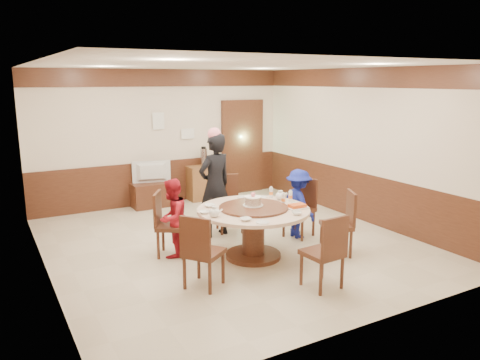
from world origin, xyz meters
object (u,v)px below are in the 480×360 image
tv_stand (153,195)px  thermos (204,157)px  birthday_cake (253,201)px  person_blue (299,204)px  side_cabinet (206,182)px  television (152,172)px  person_standing (215,185)px  person_red (172,218)px  shrimp_platter (297,206)px  banquet_table (253,223)px

tv_stand → thermos: bearing=1.4°
birthday_cake → person_blue: bearing=18.8°
side_cabinet → thermos: 0.57m
television → person_standing: bearing=109.7°
birthday_cake → thermos: size_ratio=0.79×
tv_stand → side_cabinet: bearing=1.4°
person_red → thermos: (1.85, 2.85, 0.35)m
side_cabinet → thermos: thermos is taller
shrimp_platter → side_cabinet: shrimp_platter is taller
television → birthday_cake: bearing=108.1°
person_red → person_standing: bearing=169.0°
person_standing → birthday_cake: 1.13m
birthday_cake → side_cabinet: bearing=76.1°
banquet_table → person_red: (-1.02, 0.64, 0.05)m
birthday_cake → banquet_table: bearing=-114.5°
birthday_cake → tv_stand: bearing=96.3°
person_blue → shrimp_platter: (-0.57, -0.73, 0.20)m
banquet_table → television: bearing=95.9°
banquet_table → thermos: size_ratio=4.32×
tv_stand → shrimp_platter: bearing=-76.3°
banquet_table → television: (-0.36, 3.46, 0.19)m
banquet_table → person_blue: (1.13, 0.42, 0.04)m
person_blue → tv_stand: size_ratio=1.35×
person_standing → side_cabinet: bearing=-124.4°
person_red → person_blue: person_red is taller
person_blue → thermos: person_blue is taller
banquet_table → person_red: bearing=147.8°
birthday_cake → shrimp_platter: size_ratio=1.00×
person_blue → shrimp_platter: size_ratio=3.84×
banquet_table → side_cabinet: bearing=75.9°
person_red → shrimp_platter: (1.58, -0.94, 0.19)m
person_blue → side_cabinet: person_blue is taller
birthday_cake → shrimp_platter: (0.54, -0.35, -0.07)m
banquet_table → thermos: bearing=76.6°
thermos → person_blue: bearing=-84.5°
person_red → birthday_cake: 1.22m
birthday_cake → shrimp_platter: birthday_cake is taller
banquet_table → side_cabinet: (0.87, 3.49, -0.16)m
person_standing → television: (-0.32, 2.28, -0.14)m
shrimp_platter → person_standing: bearing=112.1°
side_cabinet → thermos: size_ratio=2.11×
shrimp_platter → thermos: bearing=85.9°
person_standing → side_cabinet: 2.54m
person_standing → thermos: person_standing is taller
shrimp_platter → tv_stand: bearing=103.7°
birthday_cake → person_red: bearing=150.4°
banquet_table → television: 3.49m
person_standing → tv_stand: person_standing is taller
television → side_cabinet: size_ratio=0.98×
person_blue → thermos: size_ratio=3.03×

